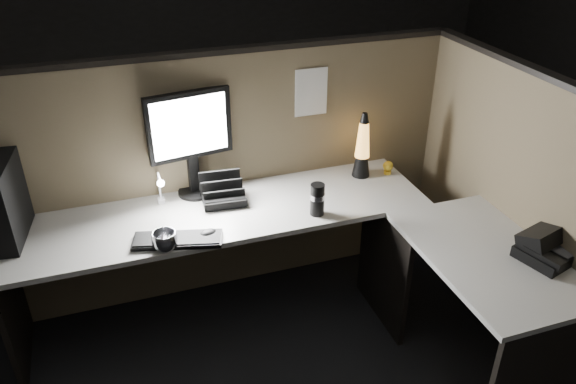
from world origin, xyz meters
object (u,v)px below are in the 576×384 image
object	(u,v)px
monitor	(190,134)
keyboard	(178,240)
lava_lamp	(362,150)
desk_phone	(546,246)

from	to	relation	value
monitor	keyboard	world-z (taller)	monitor
lava_lamp	monitor	bearing A→B (deg)	173.24
keyboard	monitor	bearing A→B (deg)	84.31
keyboard	desk_phone	distance (m)	1.79
lava_lamp	keyboard	bearing A→B (deg)	-163.20
monitor	keyboard	xyz separation A→B (m)	(-0.18, -0.47, -0.36)
monitor	lava_lamp	xyz separation A→B (m)	(0.99, -0.12, -0.20)
lava_lamp	desk_phone	xyz separation A→B (m)	(0.48, -1.04, -0.11)
monitor	keyboard	bearing A→B (deg)	-119.29
keyboard	lava_lamp	world-z (taller)	lava_lamp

